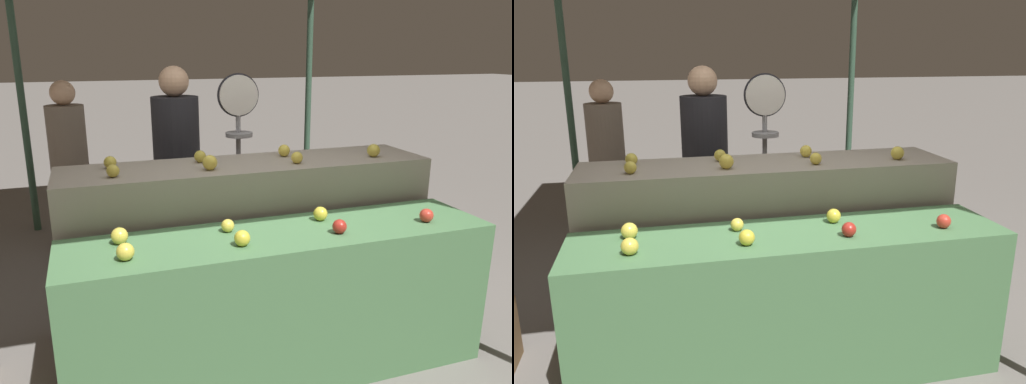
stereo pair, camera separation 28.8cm
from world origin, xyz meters
The scene contains 20 objects.
ground_plane centered at (0.00, 0.00, 0.00)m, with size 60.00×60.00×0.00m, color slate.
display_counter_front centered at (0.00, 0.00, 0.43)m, with size 2.34×0.55×0.85m, color #4C7A4C.
display_counter_back centered at (0.00, 0.60, 0.56)m, with size 2.34×0.55×1.11m, color gray.
apple_front_0 centered at (-0.83, -0.10, 0.90)m, with size 0.08×0.08×0.08m, color yellow.
apple_front_1 centered at (-0.27, -0.11, 0.89)m, with size 0.08×0.08×0.08m, color gold.
apple_front_2 centered at (0.28, -0.11, 0.89)m, with size 0.08×0.08×0.08m, color #AD281E.
apple_front_3 centered at (0.83, -0.10, 0.89)m, with size 0.08×0.08×0.08m, color red.
apple_front_4 centered at (-0.84, 0.12, 0.90)m, with size 0.09×0.09×0.09m, color yellow.
apple_front_5 centered at (-0.28, 0.11, 0.89)m, with size 0.07×0.07×0.07m, color yellow.
apple_front_6 centered at (0.27, 0.12, 0.89)m, with size 0.08×0.08×0.08m, color gold.
apple_back_0 centered at (-0.83, 0.49, 1.15)m, with size 0.07×0.07×0.07m, color gold.
apple_back_1 centered at (-0.28, 0.49, 1.15)m, with size 0.09×0.09×0.09m, color yellow.
apple_back_2 centered at (0.28, 0.48, 1.15)m, with size 0.07×0.07×0.07m, color yellow.
apple_back_3 centered at (0.84, 0.50, 1.15)m, with size 0.09×0.09×0.09m, color gold.
apple_back_4 centered at (-0.84, 0.71, 1.15)m, with size 0.08×0.08×0.08m, color gold.
apple_back_5 centered at (-0.29, 0.71, 1.15)m, with size 0.08×0.08×0.08m, color gold.
apple_back_6 centered at (0.28, 0.71, 1.15)m, with size 0.08×0.08×0.08m, color yellow.
produce_scale centered at (0.11, 1.17, 1.21)m, with size 0.31×0.20×1.64m.
person_vendor_at_scale centered at (-0.32, 1.38, 0.98)m, with size 0.39×0.39×1.69m.
person_customer_left centered at (-1.11, 2.14, 0.90)m, with size 0.37×0.37×1.56m.
Camera 1 is at (-0.95, -2.33, 1.79)m, focal length 35.00 mm.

